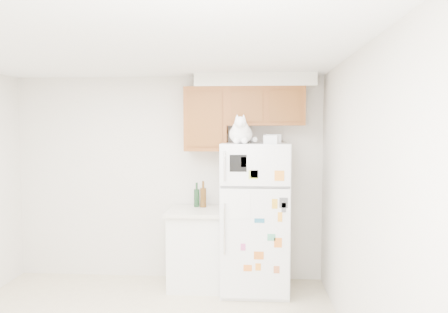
# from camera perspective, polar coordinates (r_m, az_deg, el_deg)

# --- Properties ---
(room_shell) EXTENTS (3.84, 4.04, 2.52)m
(room_shell) POSITION_cam_1_polar(r_m,az_deg,el_deg) (3.72, -10.70, 0.62)
(room_shell) COLOR beige
(room_shell) RESTS_ON ground_plane
(refrigerator) EXTENTS (0.76, 0.78, 1.70)m
(refrigerator) POSITION_cam_1_polar(r_m,az_deg,el_deg) (5.06, 4.04, -7.91)
(refrigerator) COLOR white
(refrigerator) RESTS_ON ground_plane
(base_counter) EXTENTS (0.64, 0.64, 0.92)m
(base_counter) POSITION_cam_1_polar(r_m,az_deg,el_deg) (5.26, -3.68, -11.79)
(base_counter) COLOR white
(base_counter) RESTS_ON ground_plane
(cat) EXTENTS (0.31, 0.46, 0.32)m
(cat) POSITION_cam_1_polar(r_m,az_deg,el_deg) (4.81, 2.22, 3.14)
(cat) COLOR white
(cat) RESTS_ON refrigerator
(storage_box_back) EXTENTS (0.21, 0.17, 0.10)m
(storage_box_back) POSITION_cam_1_polar(r_m,az_deg,el_deg) (5.12, 6.29, 2.36)
(storage_box_back) COLOR white
(storage_box_back) RESTS_ON refrigerator
(storage_box_front) EXTENTS (0.17, 0.13, 0.09)m
(storage_box_front) POSITION_cam_1_polar(r_m,az_deg,el_deg) (4.84, 6.15, 2.23)
(storage_box_front) COLOR white
(storage_box_front) RESTS_ON refrigerator
(bottle_green) EXTENTS (0.07, 0.07, 0.29)m
(bottle_green) POSITION_cam_1_polar(r_m,az_deg,el_deg) (5.29, -3.58, -5.00)
(bottle_green) COLOR #19381E
(bottle_green) RESTS_ON base_counter
(bottle_amber) EXTENTS (0.07, 0.07, 0.32)m
(bottle_amber) POSITION_cam_1_polar(r_m,az_deg,el_deg) (5.27, -2.73, -4.92)
(bottle_amber) COLOR #593814
(bottle_amber) RESTS_ON base_counter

